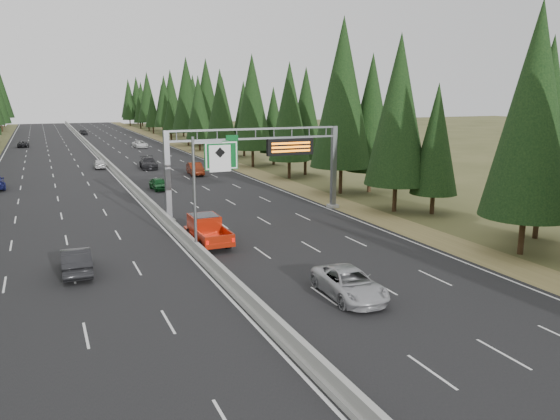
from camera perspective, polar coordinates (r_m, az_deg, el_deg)
The scene contains 16 objects.
road at distance 91.28m, azimuth -17.79°, elevation 4.69°, with size 32.00×260.00×0.08m, color black.
shoulder_right at distance 94.74m, azimuth -6.99°, elevation 5.42°, with size 3.60×260.00×0.06m, color olive.
median_barrier at distance 91.24m, azimuth -17.80°, elevation 4.93°, with size 0.70×260.00×0.85m.
sign_gantry at distance 48.87m, azimuth -1.79°, elevation 5.51°, with size 16.75×0.98×7.80m.
hov_sign_pole at distance 36.98m, azimuth -8.06°, elevation 2.42°, with size 2.80×0.50×8.00m.
tree_row_right at distance 88.11m, azimuth -2.98°, elevation 10.94°, with size 11.76×245.29×18.87m.
silver_minivan at distance 29.82m, azimuth 7.24°, elevation -7.62°, with size 2.55×5.52×1.53m, color #ABABB0.
red_pickup at distance 40.57m, azimuth -7.73°, elevation -1.84°, with size 2.15×6.03×1.97m.
car_ahead_green at distance 63.71m, azimuth -12.53°, elevation 2.68°, with size 1.62×4.03×1.37m, color #125120.
car_ahead_dkred at distance 74.90m, azimuth -8.85°, elevation 4.28°, with size 1.71×4.90×1.62m, color #5B1C0D.
car_ahead_dkgrey at distance 82.47m, azimuth -13.59°, elevation 4.80°, with size 2.28×5.62×1.63m, color black.
car_ahead_white at distance 114.94m, azimuth -14.42°, elevation 6.67°, with size 2.33×5.06×1.40m, color white.
car_ahead_far at distance 156.18m, azimuth -19.87°, elevation 7.67°, with size 1.67×4.16×1.42m, color black.
car_onc_near at distance 35.58m, azimuth -20.54°, elevation -4.98°, with size 1.70×4.88×1.61m, color black.
car_onc_white at distance 84.48m, azimuth -18.34°, elevation 4.61°, with size 1.64×4.07×1.39m, color silver.
car_onc_far at distance 124.52m, azimuth -25.26°, elevation 6.26°, with size 2.11×4.59×1.27m, color black.
Camera 1 is at (-9.16, -10.18, 10.84)m, focal length 35.00 mm.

